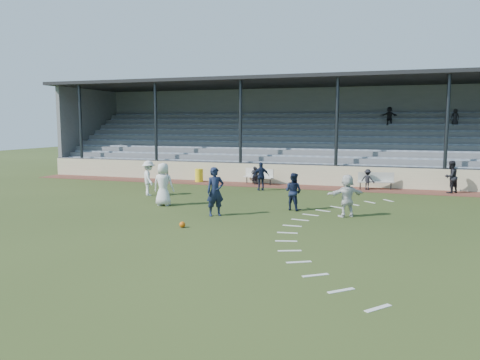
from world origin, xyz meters
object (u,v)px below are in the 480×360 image
trash_bin (199,175)px  official (451,177)px  bench_left (259,175)px  bench_right (376,179)px  football (182,225)px  player_white_lead (163,184)px  player_navy_lead (215,192)px

trash_bin → official: 14.73m
bench_left → bench_right: same height
bench_left → football: bearing=-70.3°
bench_left → trash_bin: bench_left is taller
bench_left → official: official is taller
player_white_lead → bench_right: bearing=-141.7°
trash_bin → football: (4.63, -12.28, -0.32)m
football → bench_left: bearing=93.2°
bench_left → player_navy_lead: size_ratio=1.02×
trash_bin → football: size_ratio=3.75×
bench_left → player_navy_lead: (1.04, -10.03, 0.41)m
player_white_lead → player_navy_lead: bearing=149.8°
player_navy_lead → bench_left: bearing=56.5°
trash_bin → official: official is taller
bench_right → trash_bin: bench_right is taller
football → official: (10.09, 12.11, 0.78)m
bench_right → player_navy_lead: (-5.88, -9.91, 0.41)m
trash_bin → player_white_lead: bearing=-77.5°
trash_bin → player_navy_lead: (4.98, -9.88, 0.56)m
player_navy_lead → official: size_ratio=1.15×
bench_left → player_white_lead: size_ratio=1.04×
player_navy_lead → bench_right: bearing=19.8°
football → player_navy_lead: (0.35, 2.40, 0.88)m
football → player_white_lead: bearing=125.6°
player_navy_lead → football: bearing=-137.7°
trash_bin → official: bearing=-0.7°
player_white_lead → player_navy_lead: player_navy_lead is taller
official → bench_left: bearing=-48.4°
player_white_lead → player_navy_lead: size_ratio=0.99×
bench_left → bench_right: 6.93m
bench_left → player_white_lead: 8.82m
player_navy_lead → player_white_lead: bearing=115.2°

